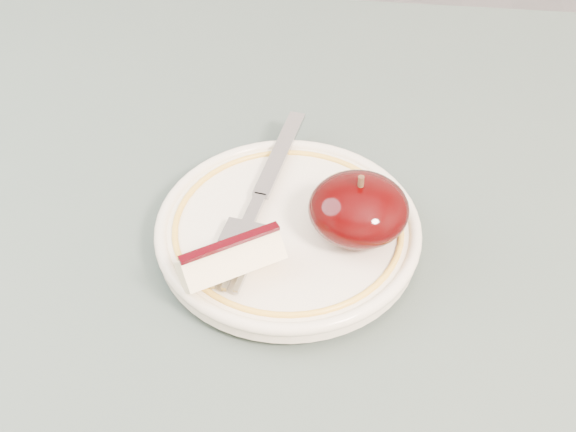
# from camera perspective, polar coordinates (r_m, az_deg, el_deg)

# --- Properties ---
(plate) EXTENTS (0.18, 0.18, 0.02)m
(plate) POSITION_cam_1_polar(r_m,az_deg,el_deg) (0.55, 0.00, -1.03)
(plate) COLOR beige
(plate) RESTS_ON table
(apple_half) EXTENTS (0.07, 0.06, 0.05)m
(apple_half) POSITION_cam_1_polar(r_m,az_deg,el_deg) (0.53, 5.04, 0.50)
(apple_half) COLOR black
(apple_half) RESTS_ON plate
(apple_wedge) EXTENTS (0.07, 0.06, 0.03)m
(apple_wedge) POSITION_cam_1_polar(r_m,az_deg,el_deg) (0.51, -4.08, -3.10)
(apple_wedge) COLOR #FFF3BB
(apple_wedge) RESTS_ON plate
(fork) EXTENTS (0.05, 0.19, 0.00)m
(fork) POSITION_cam_1_polar(r_m,az_deg,el_deg) (0.56, -2.02, 1.36)
(fork) COLOR #95989D
(fork) RESTS_ON plate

